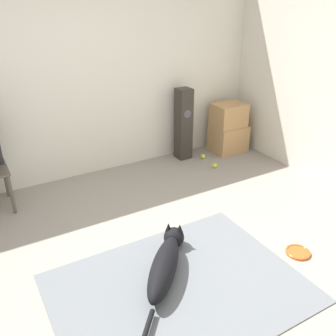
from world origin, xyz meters
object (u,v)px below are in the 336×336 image
(dog, at_px, (166,262))
(cardboard_box_upper, at_px, (229,115))
(floor_speaker, at_px, (183,124))
(tennis_ball_near_speaker, at_px, (203,156))
(cardboard_box_lower, at_px, (228,138))
(tennis_ball_by_boxes, at_px, (215,166))
(frisbee, at_px, (298,252))

(dog, relative_size, cardboard_box_upper, 2.09)
(cardboard_box_upper, bearing_deg, dog, -138.27)
(dog, xyz_separation_m, floor_speaker, (1.40, 1.97, 0.37))
(dog, bearing_deg, tennis_ball_near_speaker, 47.84)
(cardboard_box_lower, distance_m, floor_speaker, 0.77)
(dog, bearing_deg, tennis_ball_by_boxes, 42.76)
(tennis_ball_by_boxes, bearing_deg, dog, -137.24)
(cardboard_box_lower, bearing_deg, tennis_ball_near_speaker, -172.15)
(tennis_ball_by_boxes, xyz_separation_m, tennis_ball_near_speaker, (0.04, 0.33, 0.00))
(floor_speaker, relative_size, tennis_ball_by_boxes, 14.84)
(dog, relative_size, frisbee, 4.17)
(cardboard_box_upper, bearing_deg, tennis_ball_by_boxes, -141.73)
(dog, relative_size, tennis_ball_by_boxes, 13.93)
(frisbee, bearing_deg, tennis_ball_by_boxes, 77.36)
(floor_speaker, height_order, tennis_ball_near_speaker, floor_speaker)
(dog, distance_m, floor_speaker, 2.44)
(dog, height_order, cardboard_box_upper, cardboard_box_upper)
(frisbee, distance_m, floor_speaker, 2.38)
(frisbee, xyz_separation_m, tennis_ball_near_speaker, (0.45, 2.14, 0.02))
(tennis_ball_by_boxes, bearing_deg, floor_speaker, 109.79)
(floor_speaker, bearing_deg, tennis_ball_near_speaker, -39.44)
(tennis_ball_by_boxes, bearing_deg, cardboard_box_lower, 37.11)
(floor_speaker, bearing_deg, frisbee, -95.55)
(cardboard_box_lower, height_order, cardboard_box_upper, cardboard_box_upper)
(tennis_ball_near_speaker, bearing_deg, cardboard_box_lower, 7.85)
(cardboard_box_lower, xyz_separation_m, tennis_ball_near_speaker, (-0.48, -0.07, -0.16))
(frisbee, height_order, tennis_ball_by_boxes, tennis_ball_by_boxes)
(dog, distance_m, cardboard_box_lower, 2.80)
(cardboard_box_lower, relative_size, tennis_ball_near_speaker, 7.24)
(floor_speaker, bearing_deg, tennis_ball_by_boxes, -70.21)
(tennis_ball_by_boxes, distance_m, tennis_ball_near_speaker, 0.33)
(frisbee, bearing_deg, cardboard_box_upper, 67.70)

